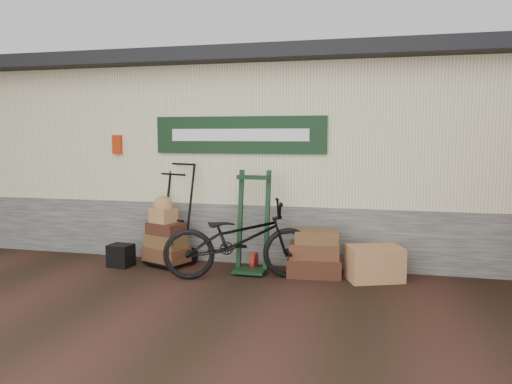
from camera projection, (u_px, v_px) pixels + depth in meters
ground at (242, 283)px, 6.61m from camera, size 80.00×80.00×0.00m
station_building at (281, 154)px, 9.07m from camera, size 14.40×4.10×3.20m
porter_trolley at (174, 213)px, 7.54m from camera, size 0.94×0.83×1.56m
green_barrow at (253, 222)px, 7.07m from camera, size 0.54×0.46×1.45m
suitcase_stack at (314, 252)px, 6.91m from camera, size 0.78×0.54×0.66m
wicker_hamper at (374, 263)px, 6.70m from camera, size 0.83×0.69×0.46m
black_trunk at (121, 255)px, 7.42m from camera, size 0.36×0.32×0.33m
bicycle at (239, 235)px, 6.75m from camera, size 1.30×2.17×1.19m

